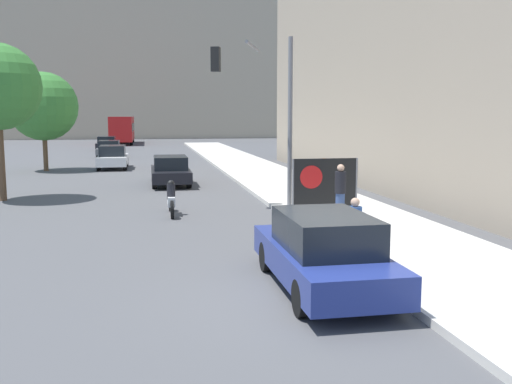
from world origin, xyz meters
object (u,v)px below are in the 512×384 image
(pedestrian_behind, at_px, (324,183))
(traffic_light_pole, at_px, (262,94))
(jogger_on_sidewalk, at_px, (340,192))
(car_on_road_far_lane, at_px, (107,143))
(seated_protester, at_px, (355,221))
(car_on_road_nearest, at_px, (170,170))
(street_tree_midblock, at_px, (43,106))
(protest_banner, at_px, (325,185))
(car_on_road_midblock, at_px, (113,157))
(parked_car_curbside, at_px, (323,252))
(motorcycle_on_road, at_px, (171,200))
(city_bus_on_road, at_px, (122,128))
(car_on_road_distant, at_px, (109,149))

(pedestrian_behind, distance_m, traffic_light_pole, 3.73)
(traffic_light_pole, bearing_deg, jogger_on_sidewalk, -60.32)
(pedestrian_behind, height_order, car_on_road_far_lane, pedestrian_behind)
(seated_protester, relative_size, traffic_light_pole, 0.21)
(car_on_road_nearest, distance_m, street_tree_midblock, 11.79)
(jogger_on_sidewalk, relative_size, protest_banner, 0.78)
(jogger_on_sidewalk, distance_m, car_on_road_midblock, 22.52)
(pedestrian_behind, xyz_separation_m, protest_banner, (-0.28, -1.00, 0.06))
(seated_protester, xyz_separation_m, car_on_road_far_lane, (-8.83, 44.76, -0.12))
(parked_car_curbside, bearing_deg, car_on_road_midblock, 101.38)
(seated_protester, xyz_separation_m, car_on_road_midblock, (-7.11, 24.65, -0.08))
(traffic_light_pole, height_order, street_tree_midblock, traffic_light_pole)
(car_on_road_midblock, bearing_deg, motorcycle_on_road, -80.76)
(motorcycle_on_road, bearing_deg, car_on_road_nearest, 87.88)
(city_bus_on_road, xyz_separation_m, street_tree_midblock, (-3.20, -34.58, 2.04))
(car_on_road_nearest, relative_size, city_bus_on_road, 0.40)
(car_on_road_midblock, bearing_deg, car_on_road_nearest, -70.96)
(parked_car_curbside, height_order, street_tree_midblock, street_tree_midblock)
(jogger_on_sidewalk, xyz_separation_m, car_on_road_distant, (-8.88, 31.90, -0.35))
(seated_protester, relative_size, city_bus_on_road, 0.10)
(pedestrian_behind, distance_m, car_on_road_midblock, 20.43)
(pedestrian_behind, relative_size, car_on_road_far_lane, 0.41)
(jogger_on_sidewalk, bearing_deg, car_on_road_midblock, -53.43)
(car_on_road_far_lane, height_order, motorcycle_on_road, car_on_road_far_lane)
(motorcycle_on_road, height_order, street_tree_midblock, street_tree_midblock)
(pedestrian_behind, bearing_deg, protest_banner, -114.79)
(traffic_light_pole, bearing_deg, car_on_road_nearest, 109.00)
(car_on_road_midblock, bearing_deg, car_on_road_far_lane, 94.90)
(car_on_road_midblock, relative_size, city_bus_on_road, 0.38)
(seated_protester, height_order, car_on_road_far_lane, car_on_road_far_lane)
(protest_banner, relative_size, car_on_road_nearest, 0.47)
(seated_protester, height_order, pedestrian_behind, pedestrian_behind)
(car_on_road_distant, height_order, street_tree_midblock, street_tree_midblock)
(protest_banner, relative_size, car_on_road_far_lane, 0.52)
(car_on_road_nearest, bearing_deg, parked_car_curbside, -82.90)
(traffic_light_pole, bearing_deg, pedestrian_behind, -22.46)
(jogger_on_sidewalk, relative_size, city_bus_on_road, 0.14)
(car_on_road_nearest, xyz_separation_m, motorcycle_on_road, (-0.32, -8.67, -0.19))
(protest_banner, height_order, street_tree_midblock, street_tree_midblock)
(jogger_on_sidewalk, bearing_deg, pedestrian_behind, -79.05)
(pedestrian_behind, bearing_deg, car_on_road_nearest, 108.76)
(seated_protester, bearing_deg, parked_car_curbside, -113.71)
(protest_banner, xyz_separation_m, motorcycle_on_road, (-4.94, 1.57, -0.59))
(car_on_road_midblock, distance_m, street_tree_midblock, 5.15)
(protest_banner, height_order, city_bus_on_road, city_bus_on_road)
(seated_protester, height_order, traffic_light_pole, traffic_light_pole)
(protest_banner, distance_m, city_bus_on_road, 54.24)
(pedestrian_behind, distance_m, car_on_road_distant, 30.94)
(protest_banner, xyz_separation_m, traffic_light_pole, (-1.72, 1.82, 2.98))
(motorcycle_on_road, bearing_deg, seated_protester, -57.41)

